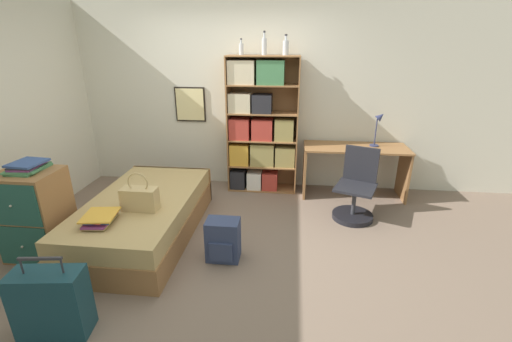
# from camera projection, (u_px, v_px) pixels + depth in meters

# --- Properties ---
(ground_plane) EXTENTS (14.00, 14.00, 0.00)m
(ground_plane) POSITION_uv_depth(u_px,v_px,m) (213.00, 238.00, 3.83)
(ground_plane) COLOR #756051
(wall_back) EXTENTS (10.00, 0.09, 2.60)m
(wall_back) POSITION_uv_depth(u_px,v_px,m) (235.00, 98.00, 4.93)
(wall_back) COLOR beige
(wall_back) RESTS_ON ground_plane
(bed) EXTENTS (1.07, 1.96, 0.46)m
(bed) POSITION_uv_depth(u_px,v_px,m) (145.00, 216.00, 3.85)
(bed) COLOR olive
(bed) RESTS_ON ground_plane
(handbag) EXTENTS (0.36, 0.16, 0.40)m
(handbag) POSITION_uv_depth(u_px,v_px,m) (140.00, 198.00, 3.45)
(handbag) COLOR tan
(handbag) RESTS_ON bed
(book_stack_on_bed) EXTENTS (0.33, 0.36, 0.09)m
(book_stack_on_bed) POSITION_uv_depth(u_px,v_px,m) (100.00, 218.00, 3.22)
(book_stack_on_bed) COLOR gold
(book_stack_on_bed) RESTS_ON bed
(suitcase) EXTENTS (0.53, 0.29, 0.67)m
(suitcase) POSITION_uv_depth(u_px,v_px,m) (52.00, 303.00, 2.51)
(suitcase) COLOR #143842
(suitcase) RESTS_ON ground_plane
(dresser) EXTENTS (0.56, 0.50, 0.90)m
(dresser) POSITION_uv_depth(u_px,v_px,m) (35.00, 215.00, 3.40)
(dresser) COLOR olive
(dresser) RESTS_ON ground_plane
(magazine_pile_on_dresser) EXTENTS (0.34, 0.38, 0.09)m
(magazine_pile_on_dresser) POSITION_uv_depth(u_px,v_px,m) (28.00, 166.00, 3.27)
(magazine_pile_on_dresser) COLOR #427A4C
(magazine_pile_on_dresser) RESTS_ON dresser
(bookcase) EXTENTS (0.98, 0.35, 1.89)m
(bookcase) POSITION_uv_depth(u_px,v_px,m) (259.00, 128.00, 4.81)
(bookcase) COLOR olive
(bookcase) RESTS_ON ground_plane
(bottle_green) EXTENTS (0.06, 0.06, 0.21)m
(bottle_green) POSITION_uv_depth(u_px,v_px,m) (241.00, 49.00, 4.51)
(bottle_green) COLOR #B7BCC1
(bottle_green) RESTS_ON bookcase
(bottle_brown) EXTENTS (0.07, 0.07, 0.30)m
(bottle_brown) POSITION_uv_depth(u_px,v_px,m) (264.00, 46.00, 4.45)
(bottle_brown) COLOR #B7BCC1
(bottle_brown) RESTS_ON bookcase
(bottle_clear) EXTENTS (0.08, 0.08, 0.26)m
(bottle_clear) POSITION_uv_depth(u_px,v_px,m) (286.00, 47.00, 4.41)
(bottle_clear) COLOR #B7BCC1
(bottle_clear) RESTS_ON bookcase
(desk) EXTENTS (1.40, 0.55, 0.72)m
(desk) POSITION_uv_depth(u_px,v_px,m) (355.00, 161.00, 4.73)
(desk) COLOR olive
(desk) RESTS_ON ground_plane
(desk_lamp) EXTENTS (0.17, 0.12, 0.48)m
(desk_lamp) POSITION_uv_depth(u_px,v_px,m) (379.00, 123.00, 4.57)
(desk_lamp) COLOR navy
(desk_lamp) RESTS_ON desk
(desk_chair) EXTENTS (0.58, 0.58, 0.87)m
(desk_chair) POSITION_uv_depth(u_px,v_px,m) (355.00, 197.00, 4.21)
(desk_chair) COLOR black
(desk_chair) RESTS_ON ground_plane
(backpack) EXTENTS (0.33, 0.25, 0.43)m
(backpack) POSITION_uv_depth(u_px,v_px,m) (223.00, 240.00, 3.40)
(backpack) COLOR #2D3856
(backpack) RESTS_ON ground_plane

